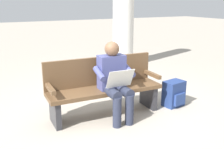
# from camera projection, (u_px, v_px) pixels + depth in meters

# --- Properties ---
(ground_plane) EXTENTS (40.00, 40.00, 0.00)m
(ground_plane) POSITION_uv_depth(u_px,v_px,m) (105.00, 115.00, 4.21)
(ground_plane) COLOR #A89E8E
(bench_near) EXTENTS (1.82, 0.54, 0.90)m
(bench_near) POSITION_uv_depth(u_px,v_px,m) (103.00, 86.00, 4.14)
(bench_near) COLOR brown
(bench_near) RESTS_ON ground
(person_seated) EXTENTS (0.58, 0.58, 1.18)m
(person_seated) POSITION_uv_depth(u_px,v_px,m) (115.00, 79.00, 3.93)
(person_seated) COLOR #474C84
(person_seated) RESTS_ON ground
(backpack) EXTENTS (0.39, 0.32, 0.44)m
(backpack) POSITION_uv_depth(u_px,v_px,m) (174.00, 94.00, 4.52)
(backpack) COLOR navy
(backpack) RESTS_ON ground
(support_pillar) EXTENTS (0.56, 0.56, 3.23)m
(support_pillar) POSITION_uv_depth(u_px,v_px,m) (123.00, 6.00, 6.99)
(support_pillar) COLOR silver
(support_pillar) RESTS_ON ground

